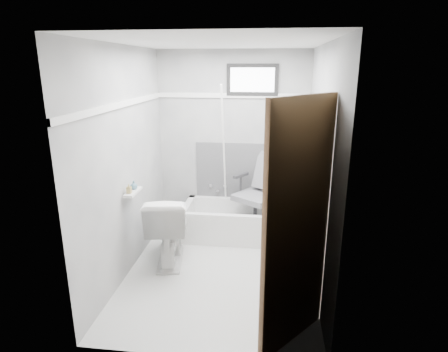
% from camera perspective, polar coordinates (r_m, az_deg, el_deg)
% --- Properties ---
extents(floor, '(2.60, 2.60, 0.00)m').
position_cam_1_polar(floor, '(4.29, -0.60, -14.28)').
color(floor, silver).
rests_on(floor, ground).
extents(ceiling, '(2.60, 2.60, 0.00)m').
position_cam_1_polar(ceiling, '(3.69, -0.71, 19.69)').
color(ceiling, silver).
rests_on(ceiling, floor).
extents(wall_back, '(2.00, 0.02, 2.40)m').
position_cam_1_polar(wall_back, '(5.08, 1.33, 5.17)').
color(wall_back, slate).
rests_on(wall_back, floor).
extents(wall_front, '(2.00, 0.02, 2.40)m').
position_cam_1_polar(wall_front, '(2.60, -4.51, -5.96)').
color(wall_front, slate).
rests_on(wall_front, floor).
extents(wall_left, '(0.02, 2.60, 2.40)m').
position_cam_1_polar(wall_left, '(4.07, -14.74, 1.81)').
color(wall_left, slate).
rests_on(wall_left, floor).
extents(wall_right, '(0.02, 2.60, 2.40)m').
position_cam_1_polar(wall_right, '(3.82, 14.39, 0.89)').
color(wall_right, slate).
rests_on(wall_right, floor).
extents(bathtub, '(1.50, 0.70, 0.42)m').
position_cam_1_polar(bathtub, '(5.01, 2.46, -6.89)').
color(bathtub, silver).
rests_on(bathtub, floor).
extents(office_chair, '(0.79, 0.79, 0.99)m').
position_cam_1_polar(office_chair, '(4.90, 4.85, -2.40)').
color(office_chair, slate).
rests_on(office_chair, bathtub).
extents(toilet, '(0.59, 0.89, 0.81)m').
position_cam_1_polar(toilet, '(4.37, -8.47, -7.88)').
color(toilet, white).
rests_on(toilet, floor).
extents(door, '(0.78, 0.78, 2.00)m').
position_cam_1_polar(door, '(2.70, 16.90, -10.47)').
color(door, '#54331F').
rests_on(door, floor).
extents(window, '(0.66, 0.04, 0.40)m').
position_cam_1_polar(window, '(4.95, 4.35, 14.41)').
color(window, black).
rests_on(window, wall_back).
extents(backerboard, '(1.50, 0.02, 0.78)m').
position_cam_1_polar(backerboard, '(5.14, 4.06, 0.70)').
color(backerboard, '#4C4C4F').
rests_on(backerboard, wall_back).
extents(trim_back, '(2.00, 0.02, 0.06)m').
position_cam_1_polar(trim_back, '(4.98, 1.36, 12.16)').
color(trim_back, white).
rests_on(trim_back, wall_back).
extents(trim_left, '(0.02, 2.60, 0.06)m').
position_cam_1_polar(trim_left, '(3.96, -15.22, 10.52)').
color(trim_left, white).
rests_on(trim_left, wall_left).
extents(pole, '(0.02, 0.58, 1.88)m').
position_cam_1_polar(pole, '(4.88, 0.01, 2.93)').
color(pole, white).
rests_on(pole, bathtub).
extents(shelf, '(0.10, 0.32, 0.02)m').
position_cam_1_polar(shelf, '(4.10, -13.69, -2.38)').
color(shelf, silver).
rests_on(shelf, wall_left).
extents(soap_bottle_a, '(0.05, 0.05, 0.10)m').
position_cam_1_polar(soap_bottle_a, '(4.01, -14.28, -1.85)').
color(soap_bottle_a, tan).
rests_on(soap_bottle_a, shelf).
extents(soap_bottle_b, '(0.10, 0.10, 0.10)m').
position_cam_1_polar(soap_bottle_b, '(4.14, -13.59, -1.33)').
color(soap_bottle_b, '#466C80').
rests_on(soap_bottle_b, shelf).
extents(faucet, '(0.26, 0.10, 0.16)m').
position_cam_1_polar(faucet, '(5.24, -0.93, -1.83)').
color(faucet, silver).
rests_on(faucet, wall_back).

